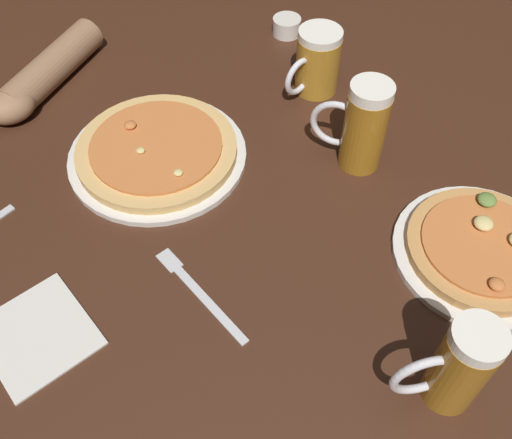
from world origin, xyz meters
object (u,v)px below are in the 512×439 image
object	(u,v)px
beer_mug_pale	(317,62)
diner_arm	(41,77)
pizza_plate_far	(157,152)
beer_mug_dark	(362,126)
pizza_plate_near	(482,249)
ramekin_butter	(287,26)
napkin_folded	(38,334)
fork_left	(199,292)
beer_mug_amber	(457,367)

from	to	relation	value
beer_mug_pale	diner_arm	xyz separation A→B (m)	(-0.48, 0.31, -0.03)
pizza_plate_far	beer_mug_pale	xyz separation A→B (m)	(0.37, -0.00, 0.05)
beer_mug_dark	beer_mug_pale	bearing A→B (deg)	73.11
beer_mug_pale	diner_arm	distance (m)	0.57
pizza_plate_near	beer_mug_dark	distance (m)	0.29
beer_mug_pale	ramekin_butter	distance (m)	0.21
beer_mug_pale	napkin_folded	distance (m)	0.73
napkin_folded	diner_arm	world-z (taller)	diner_arm
beer_mug_dark	fork_left	bearing A→B (deg)	-167.57
beer_mug_dark	ramekin_butter	world-z (taller)	beer_mug_dark
pizza_plate_far	napkin_folded	xyz separation A→B (m)	(-0.32, -0.23, -0.01)
pizza_plate_near	fork_left	distance (m)	0.47
beer_mug_amber	diner_arm	xyz separation A→B (m)	(-0.22, 0.94, -0.05)
beer_mug_amber	diner_arm	size ratio (longest dim) A/B	0.57
beer_mug_dark	diner_arm	distance (m)	0.67
pizza_plate_near	beer_mug_pale	world-z (taller)	beer_mug_pale
pizza_plate_near	beer_mug_dark	xyz separation A→B (m)	(-0.03, 0.28, 0.07)
beer_mug_pale	napkin_folded	size ratio (longest dim) A/B	0.88
beer_mug_pale	fork_left	size ratio (longest dim) A/B	0.65
pizza_plate_near	pizza_plate_far	world-z (taller)	pizza_plate_near
beer_mug_dark	beer_mug_amber	xyz separation A→B (m)	(-0.19, -0.41, -0.00)
ramekin_butter	beer_mug_amber	bearing A→B (deg)	-111.57
pizza_plate_near	diner_arm	size ratio (longest dim) A/B	0.95
beer_mug_pale	fork_left	world-z (taller)	beer_mug_pale
napkin_folded	diner_arm	size ratio (longest dim) A/B	0.53
ramekin_butter	napkin_folded	xyz separation A→B (m)	(-0.76, -0.43, -0.02)
beer_mug_amber	ramekin_butter	distance (m)	0.89
pizza_plate_far	beer_mug_amber	world-z (taller)	beer_mug_amber
beer_mug_amber	napkin_folded	size ratio (longest dim) A/B	1.06
beer_mug_pale	napkin_folded	bearing A→B (deg)	-161.75
napkin_folded	fork_left	xyz separation A→B (m)	(0.24, -0.07, -0.00)
pizza_plate_near	ramekin_butter	distance (m)	0.70
ramekin_butter	diner_arm	bearing A→B (deg)	168.28
beer_mug_dark	beer_mug_pale	xyz separation A→B (m)	(0.06, 0.21, -0.02)
beer_mug_pale	ramekin_butter	size ratio (longest dim) A/B	2.16
napkin_folded	pizza_plate_far	bearing A→B (deg)	35.50
beer_mug_amber	beer_mug_pale	size ratio (longest dim) A/B	1.20
napkin_folded	diner_arm	distance (m)	0.58
beer_mug_dark	pizza_plate_near	bearing A→B (deg)	-84.17
pizza_plate_near	ramekin_butter	bearing A→B (deg)	81.36
beer_mug_dark	beer_mug_pale	size ratio (longest dim) A/B	1.25
napkin_folded	fork_left	size ratio (longest dim) A/B	0.73
pizza_plate_far	ramekin_butter	distance (m)	0.48
pizza_plate_far	beer_mug_dark	bearing A→B (deg)	-34.96
pizza_plate_near	beer_mug_amber	xyz separation A→B (m)	(-0.22, -0.13, 0.07)
beer_mug_amber	pizza_plate_near	bearing A→B (deg)	31.04
pizza_plate_near	diner_arm	world-z (taller)	diner_arm
beer_mug_pale	fork_left	xyz separation A→B (m)	(-0.46, -0.30, -0.06)
pizza_plate_far	beer_mug_pale	distance (m)	0.38
beer_mug_amber	diner_arm	bearing A→B (deg)	103.11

